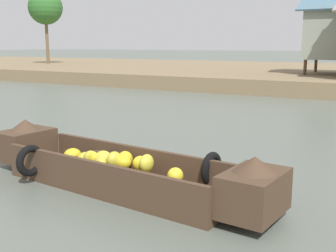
{
  "coord_description": "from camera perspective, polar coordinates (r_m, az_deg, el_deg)",
  "views": [
    {
      "loc": [
        3.73,
        0.75,
        2.21
      ],
      "look_at": [
        -0.37,
        7.97,
        0.61
      ],
      "focal_mm": 45.14,
      "sensor_mm": 36.0,
      "label": 1
    }
  ],
  "objects": [
    {
      "name": "banana_boat",
      "position": [
        6.67,
        -6.84,
        -5.71
      ],
      "size": [
        5.27,
        1.55,
        0.86
      ],
      "color": "#473323",
      "rests_on": "ground"
    },
    {
      "name": "ground_plane",
      "position": [
        10.22,
        7.45,
        -1.7
      ],
      "size": [
        300.0,
        300.0,
        0.0
      ],
      "primitive_type": "plane",
      "color": "#596056"
    },
    {
      "name": "palm_tree_near",
      "position": [
        36.13,
        -16.23,
        15.08
      ],
      "size": [
        2.69,
        2.69,
        5.77
      ],
      "color": "brown",
      "rests_on": "riverbank_strip"
    }
  ]
}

